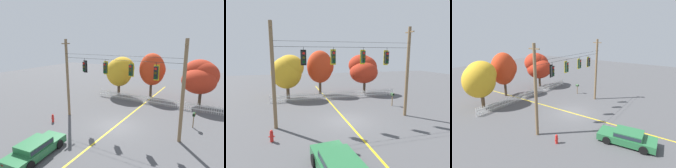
{
  "view_description": "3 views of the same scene",
  "coord_description": "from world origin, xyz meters",
  "views": [
    {
      "loc": [
        7.87,
        -14.66,
        7.78
      ],
      "look_at": [
        -1.02,
        1.07,
        3.71
      ],
      "focal_mm": 30.79,
      "sensor_mm": 36.0,
      "label": 1
    },
    {
      "loc": [
        -4.59,
        -14.04,
        5.59
      ],
      "look_at": [
        -0.45,
        1.1,
        3.04
      ],
      "focal_mm": 29.21,
      "sensor_mm": 36.0,
      "label": 2
    },
    {
      "loc": [
        -16.63,
        -10.59,
        8.75
      ],
      "look_at": [
        -0.71,
        0.62,
        3.45
      ],
      "focal_mm": 30.41,
      "sensor_mm": 36.0,
      "label": 3
    }
  ],
  "objects": [
    {
      "name": "traffic_signal_westbound_side",
      "position": [
        1.4,
        0.01,
        5.39
      ],
      "size": [
        0.43,
        0.38,
        1.37
      ],
      "color": "black"
    },
    {
      "name": "autumn_maple_mid",
      "position": [
        -0.2,
        11.1,
        3.9
      ],
      "size": [
        3.7,
        2.93,
        6.14
      ],
      "color": "#473828",
      "rests_on": "ground"
    },
    {
      "name": "traffic_signal_eastbound_side",
      "position": [
        3.56,
        0.01,
        5.33
      ],
      "size": [
        0.43,
        0.38,
        1.47
      ],
      "color": "black"
    },
    {
      "name": "traffic_signal_northbound_primary",
      "position": [
        -3.44,
        0.01,
        5.37
      ],
      "size": [
        0.43,
        0.38,
        1.39
      ],
      "color": "black"
    },
    {
      "name": "signal_support_span",
      "position": [
        0.0,
        -0.0,
        4.07
      ],
      "size": [
        11.63,
        1.1,
        7.96
      ],
      "color": "brown",
      "rests_on": "ground"
    },
    {
      "name": "traffic_signal_southbound_primary",
      "position": [
        -1.12,
        0.01,
        5.39
      ],
      "size": [
        0.43,
        0.38,
        1.38
      ],
      "color": "black"
    },
    {
      "name": "parked_car",
      "position": [
        -2.54,
        -6.91,
        0.6
      ],
      "size": [
        2.26,
        4.66,
        1.15
      ],
      "color": "#286B3D",
      "rests_on": "ground"
    },
    {
      "name": "white_picket_fence",
      "position": [
        1.21,
        7.8,
        0.49
      ],
      "size": [
        16.03,
        0.06,
        0.98
      ],
      "color": "white",
      "rests_on": "ground"
    },
    {
      "name": "roadside_mailbox",
      "position": [
        6.31,
        3.18,
        1.19
      ],
      "size": [
        0.25,
        0.44,
        1.45
      ],
      "color": "brown",
      "rests_on": "ground"
    },
    {
      "name": "lane_centerline_stripe",
      "position": [
        0.0,
        0.0,
        0.0
      ],
      "size": [
        0.16,
        36.0,
        0.01
      ],
      "primitive_type": "cube",
      "color": "gold",
      "rests_on": "ground"
    },
    {
      "name": "ground",
      "position": [
        0.0,
        0.0,
        0.0
      ],
      "size": [
        80.0,
        80.0,
        0.0
      ],
      "primitive_type": "plane",
      "color": "#4C4C4F"
    },
    {
      "name": "fire_hydrant",
      "position": [
        -5.81,
        -2.23,
        0.39
      ],
      "size": [
        0.38,
        0.22,
        0.8
      ],
      "color": "red",
      "rests_on": "ground"
    },
    {
      "name": "autumn_oak_far_east",
      "position": [
        5.94,
        10.54,
        3.55
      ],
      "size": [
        4.2,
        4.29,
        5.59
      ],
      "color": "#473828",
      "rests_on": "ground"
    },
    {
      "name": "autumn_maple_near_fence",
      "position": [
        -4.59,
        9.95,
        3.58
      ],
      "size": [
        4.09,
        3.66,
        5.57
      ],
      "color": "brown",
      "rests_on": "ground"
    }
  ]
}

